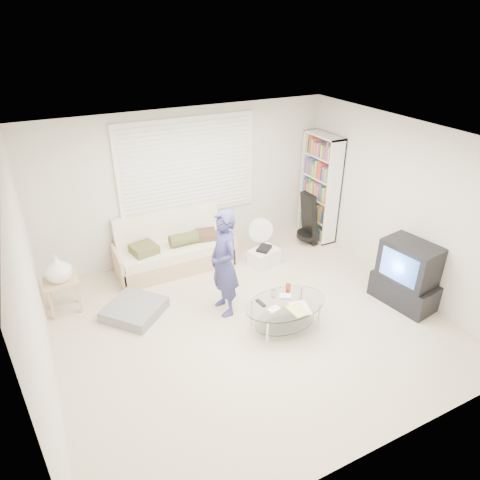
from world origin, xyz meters
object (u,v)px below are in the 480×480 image
coffee_table (285,308)px  tv_unit (407,275)px  bookshelf (320,188)px  futon_sofa (174,251)px

coffee_table → tv_unit: bearing=-8.2°
bookshelf → futon_sofa: bearing=177.7°
futon_sofa → coffee_table: size_ratio=1.66×
bookshelf → tv_unit: 2.38m
futon_sofa → tv_unit: 3.60m
futon_sofa → bookshelf: size_ratio=0.98×
bookshelf → coffee_table: size_ratio=1.69×
bookshelf → coffee_table: bookshelf is taller
coffee_table → futon_sofa: bearing=110.1°
tv_unit → coffee_table: tv_unit is taller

